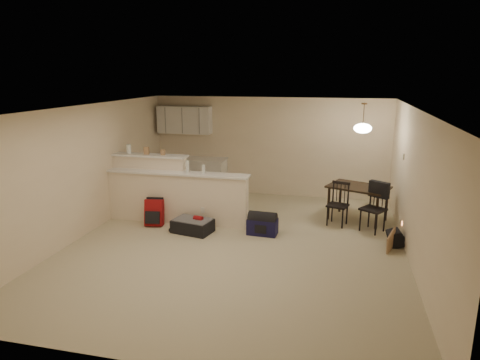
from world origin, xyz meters
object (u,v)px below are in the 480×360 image
(dining_chair_near, at_px, (338,204))
(navy_duffel, at_px, (262,227))
(black_daypack, at_px, (395,238))
(red_backpack, at_px, (154,212))
(dining_table, at_px, (358,190))
(suitcase, at_px, (193,226))
(pendant_lamp, at_px, (363,128))
(dining_chair_far, at_px, (373,208))

(dining_chair_near, bearing_deg, navy_duffel, -131.23)
(navy_duffel, xyz_separation_m, black_daypack, (2.47, 0.00, -0.02))
(red_backpack, bearing_deg, black_daypack, -8.60)
(dining_table, height_order, red_backpack, dining_table)
(navy_duffel, bearing_deg, suitcase, -167.96)
(suitcase, bearing_deg, black_daypack, 14.61)
(dining_chair_near, bearing_deg, red_backpack, -149.66)
(black_daypack, bearing_deg, navy_duffel, 83.16)
(dining_chair_near, relative_size, black_daypack, 2.82)
(black_daypack, bearing_deg, suitcase, 86.26)
(pendant_lamp, xyz_separation_m, dining_chair_near, (-0.41, -0.43, -1.54))
(dining_table, bearing_deg, black_daypack, -41.75)
(navy_duffel, distance_m, black_daypack, 2.47)
(navy_duffel, bearing_deg, pendant_lamp, 39.03)
(dining_chair_near, distance_m, navy_duffel, 1.69)
(dining_chair_far, relative_size, black_daypack, 3.04)
(dining_table, bearing_deg, red_backpack, -140.27)
(black_daypack, bearing_deg, pendant_lamp, 19.36)
(suitcase, distance_m, black_daypack, 3.85)
(dining_chair_near, bearing_deg, pendant_lamp, 63.33)
(dining_table, distance_m, dining_chair_far, 0.72)
(suitcase, bearing_deg, dining_table, 36.89)
(dining_chair_near, height_order, red_backpack, dining_chair_near)
(pendant_lamp, height_order, dining_chair_near, pendant_lamp)
(dining_table, height_order, navy_duffel, dining_table)
(red_backpack, relative_size, navy_duffel, 0.95)
(red_backpack, bearing_deg, dining_chair_far, 0.12)
(dining_table, distance_m, dining_chair_near, 0.63)
(pendant_lamp, bearing_deg, red_backpack, -162.31)
(dining_chair_far, distance_m, navy_duffel, 2.23)
(red_backpack, bearing_deg, pendant_lamp, 9.08)
(suitcase, height_order, navy_duffel, navy_duffel)
(dining_table, xyz_separation_m, pendant_lamp, (-0.00, -0.00, 1.33))
(red_backpack, xyz_separation_m, black_daypack, (4.75, 0.00, -0.13))
(suitcase, bearing_deg, dining_chair_far, 25.73)
(dining_chair_near, distance_m, dining_chair_far, 0.72)
(black_daypack, bearing_deg, red_backpack, 83.16)
(suitcase, distance_m, red_backpack, 0.94)
(suitcase, bearing_deg, dining_chair_near, 32.81)
(dining_table, xyz_separation_m, dining_chair_near, (-0.41, -0.43, -0.21))
(pendant_lamp, xyz_separation_m, navy_duffel, (-1.83, -1.31, -1.83))
(pendant_lamp, bearing_deg, dining_chair_near, -133.63)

